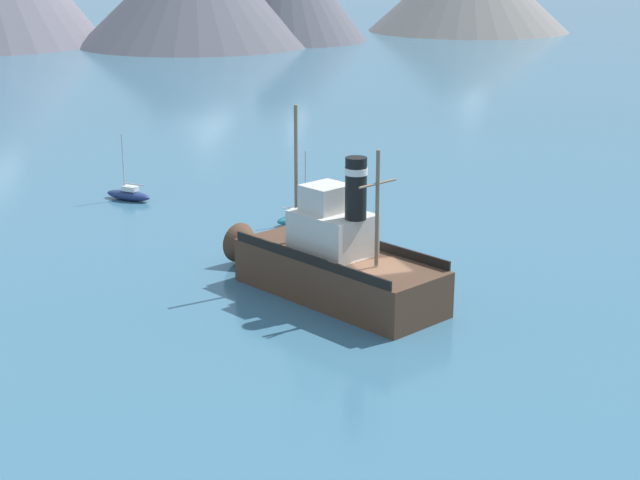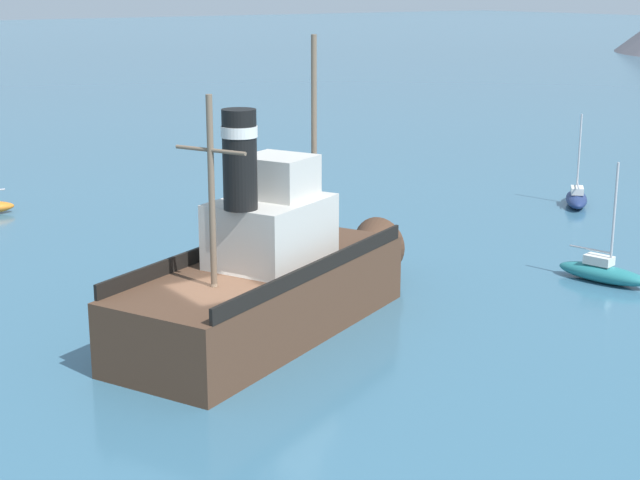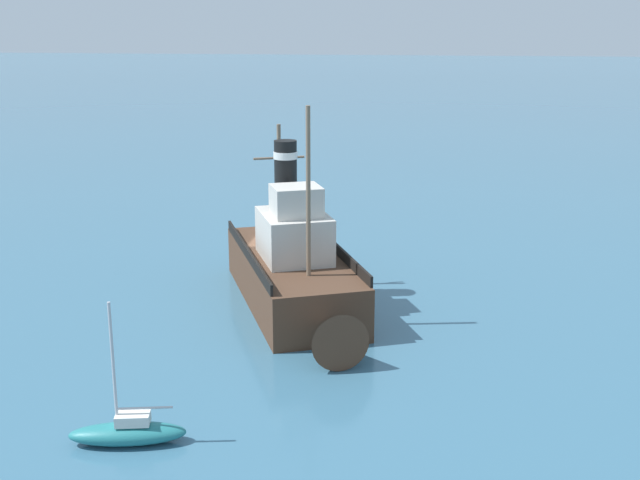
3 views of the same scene
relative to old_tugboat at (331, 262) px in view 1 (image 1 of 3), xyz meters
name	(u,v)px [view 1 (image 1 of 3)]	position (x,y,z in m)	size (l,w,h in m)	color
ground_plane	(379,311)	(1.57, -3.02, -1.83)	(600.00, 600.00, 0.00)	#38667F
old_tugboat	(331,262)	(0.00, 0.00, 0.00)	(8.94, 14.53, 9.90)	#4C3323
sailboat_navy	(128,194)	(-7.07, 23.71, -1.40)	(3.40, 3.53, 4.90)	navy
sailboat_teal	(302,217)	(2.94, 13.69, -1.40)	(3.95, 1.92, 4.90)	#23757A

